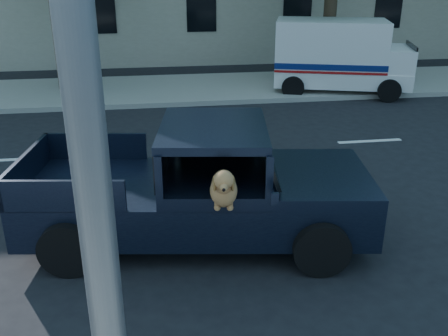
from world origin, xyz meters
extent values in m
plane|color=black|center=(0.00, 0.00, 0.00)|extent=(120.00, 120.00, 0.00)
cube|color=gray|center=(0.00, 9.20, 0.07)|extent=(60.00, 4.00, 0.15)
cylinder|color=#332619|center=(-4.00, 9.60, 2.20)|extent=(0.44, 0.44, 4.40)
cylinder|color=#332619|center=(5.00, 9.60, 2.20)|extent=(0.44, 0.44, 4.40)
cube|color=black|center=(-0.59, -0.51, 0.63)|extent=(5.41, 2.72, 0.66)
cube|color=black|center=(1.23, -0.78, 1.04)|extent=(1.77, 2.19, 0.16)
cube|color=black|center=(-0.34, -0.55, 1.79)|extent=(1.81, 2.12, 0.12)
cube|color=black|center=(0.46, -0.67, 1.44)|extent=(0.50, 1.73, 0.56)
cube|color=black|center=(-0.21, -1.02, 0.82)|extent=(0.62, 0.62, 0.38)
cube|color=black|center=(0.26, -1.90, 1.27)|extent=(0.11, 0.06, 0.16)
cube|color=silver|center=(5.01, 8.17, 0.56)|extent=(4.66, 3.09, 0.51)
cube|color=silver|center=(4.62, 8.29, 1.58)|extent=(3.88, 2.86, 1.53)
cube|color=silver|center=(6.62, 7.69, 1.17)|extent=(1.42, 2.07, 0.71)
cube|color=#0A1A53|center=(4.34, 7.35, 1.02)|extent=(3.32, 1.02, 0.18)
cube|color=#9E0F0F|center=(4.34, 7.35, 0.86)|extent=(3.32, 1.02, 0.07)
cube|color=yellow|center=(-1.70, -3.66, 2.43)|extent=(0.19, 0.03, 0.48)
camera|label=1|loc=(-1.21, -7.41, 4.04)|focal=40.00mm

